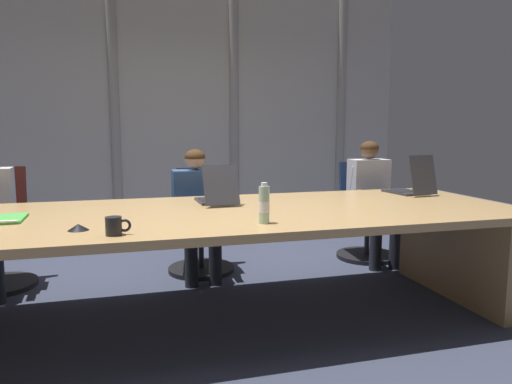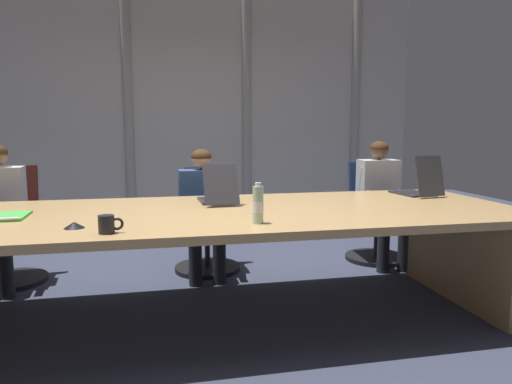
% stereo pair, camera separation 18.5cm
% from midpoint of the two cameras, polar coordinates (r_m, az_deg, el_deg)
% --- Properties ---
extents(ground_plane, '(11.63, 11.63, 0.00)m').
position_cam_midpoint_polar(ground_plane, '(3.28, -2.47, -15.41)').
color(ground_plane, '#383D51').
extents(conference_table, '(4.06, 1.44, 0.76)m').
position_cam_midpoint_polar(conference_table, '(3.09, -2.53, -4.92)').
color(conference_table, tan).
rests_on(conference_table, ground_plane).
extents(curtain_backdrop, '(5.82, 0.17, 3.02)m').
position_cam_midpoint_polar(curtain_backdrop, '(5.86, -7.33, 9.79)').
color(curtain_backdrop, beige).
rests_on(curtain_backdrop, ground_plane).
extents(laptop_left_mid, '(0.26, 0.44, 0.29)m').
position_cam_midpoint_polar(laptop_left_mid, '(3.37, -3.19, -0.43)').
color(laptop_left_mid, '#2D2D33').
rests_on(laptop_left_mid, conference_table).
extents(laptop_center, '(0.28, 0.44, 0.33)m').
position_cam_midpoint_polar(laptop_center, '(4.00, 20.53, 0.48)').
color(laptop_center, '#2D2D33').
rests_on(laptop_center, conference_table).
extents(office_chair_left_end, '(0.60, 0.60, 0.98)m').
position_cam_midpoint_polar(office_chair_left_end, '(4.43, -27.08, -5.22)').
color(office_chair_left_end, '#511E19').
rests_on(office_chair_left_end, ground_plane).
extents(office_chair_left_mid, '(0.60, 0.61, 0.93)m').
position_cam_midpoint_polar(office_chair_left_mid, '(4.31, -4.79, -4.92)').
color(office_chair_left_mid, '#2D2D38').
rests_on(office_chair_left_mid, ground_plane).
extents(office_chair_center, '(0.60, 0.60, 0.96)m').
position_cam_midpoint_polar(office_chair_center, '(4.81, 15.49, -3.75)').
color(office_chair_center, navy).
rests_on(office_chair_center, ground_plane).
extents(person_left_mid, '(0.42, 0.55, 1.12)m').
position_cam_midpoint_polar(person_left_mid, '(4.09, -5.25, -1.56)').
color(person_left_mid, '#335184').
rests_on(person_left_mid, ground_plane).
extents(person_center, '(0.39, 0.56, 1.18)m').
position_cam_midpoint_polar(person_center, '(4.61, 16.29, -0.46)').
color(person_center, silver).
rests_on(person_center, ground_plane).
extents(water_bottle_primary, '(0.06, 0.06, 0.23)m').
position_cam_midpoint_polar(water_bottle_primary, '(2.63, 2.27, -1.61)').
color(water_bottle_primary, '#ADD1B2').
rests_on(water_bottle_primary, conference_table).
extents(coffee_mug_near, '(0.13, 0.08, 0.09)m').
position_cam_midpoint_polar(coffee_mug_near, '(2.48, -15.81, -3.86)').
color(coffee_mug_near, black).
rests_on(coffee_mug_near, conference_table).
extents(conference_mic_middle, '(0.11, 0.11, 0.03)m').
position_cam_midpoint_polar(conference_mic_middle, '(2.67, -19.64, -3.85)').
color(conference_mic_middle, black).
rests_on(conference_mic_middle, conference_table).
extents(spiral_notepad, '(0.23, 0.31, 0.03)m').
position_cam_midpoint_polar(spiral_notepad, '(3.15, -26.82, -2.70)').
color(spiral_notepad, '#4CB74C').
rests_on(spiral_notepad, conference_table).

